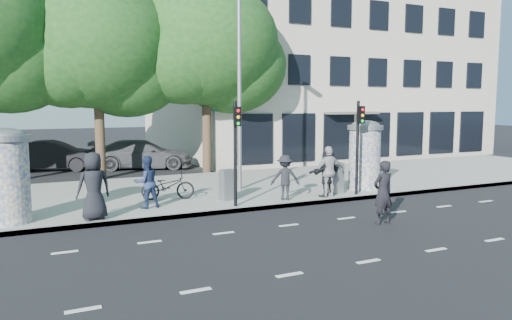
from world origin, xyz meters
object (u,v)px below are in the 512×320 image
ad_column_right (365,153)px  cabinet_left (228,185)px  traffic_pole_far (359,138)px  ped_e (329,172)px  ad_column_left (6,174)px  ped_d (285,177)px  car_mid (53,156)px  street_lamp (240,67)px  man_road (383,192)px  ped_f (327,173)px  ped_a (93,186)px  bicycle (168,186)px  car_right (142,154)px  ped_c (147,182)px  traffic_pole_near (236,142)px  cabinet_right (335,178)px

ad_column_right → cabinet_left: (-5.64, 0.21, -0.86)m
traffic_pole_far → ped_e: size_ratio=1.88×
ad_column_left → ped_d: (8.56, -0.41, -0.61)m
ped_d → car_mid: 14.20m
street_lamp → ped_e: (2.23, -2.75, -3.74)m
street_lamp → man_road: bearing=-74.5°
ped_d → cabinet_left: ped_d is taller
ped_d → cabinet_left: bearing=-2.8°
traffic_pole_far → ped_f: traffic_pole_far is taller
ped_a → bicycle: size_ratio=1.08×
traffic_pole_far → street_lamp: 5.12m
ped_f → street_lamp: bearing=-66.0°
ped_a → ped_d: 6.35m
traffic_pole_far → car_mid: size_ratio=0.73×
ped_a → ad_column_right: bearing=174.7°
traffic_pole_far → car_right: 12.80m
ad_column_right → car_mid: 15.91m
ped_e → bicycle: (-5.30, 1.96, -0.43)m
ped_a → ped_c: 1.98m
traffic_pole_near → ped_e: traffic_pole_near is taller
ped_a → ped_e: bearing=170.2°
ped_e → car_right: ped_e is taller
car_mid → man_road: bearing=-136.2°
traffic_pole_far → ad_column_left: bearing=176.5°
man_road → car_right: 15.42m
bicycle → car_mid: bearing=30.3°
bicycle → street_lamp: bearing=-61.1°
traffic_pole_near → cabinet_right: traffic_pole_near is taller
street_lamp → ped_c: size_ratio=4.83×
ped_a → cabinet_right: (8.61, 0.53, -0.41)m
ped_a → ped_d: bearing=172.1°
traffic_pole_far → ped_f: 1.73m
ped_e → bicycle: size_ratio=1.00×
ped_e → car_mid: size_ratio=0.39×
ped_c → cabinet_right: (6.88, -0.42, -0.26)m
traffic_pole_near → traffic_pole_far: bearing=0.0°
ad_column_right → ped_a: (-10.19, -0.85, -0.41)m
car_mid → ped_d: bearing=-134.0°
ped_d → man_road: 3.88m
ad_column_right → ped_d: bearing=-170.9°
ped_d → cabinet_left: 1.99m
ad_column_left → ped_d: size_ratio=1.71×
street_lamp → ped_f: 5.14m
cabinet_left → traffic_pole_near: bearing=-110.1°
ped_a → car_right: size_ratio=0.37×
cabinet_left → ped_a: bearing=-178.8°
ped_c → ped_d: 4.67m
man_road → ped_a: bearing=-27.1°
ped_e → cabinet_right: ped_e is taller
ad_column_right → traffic_pole_far: bearing=-137.8°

